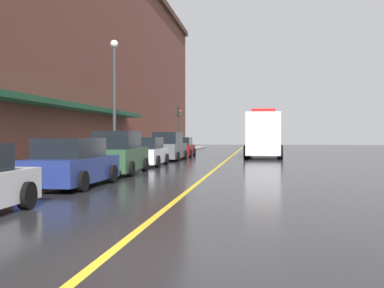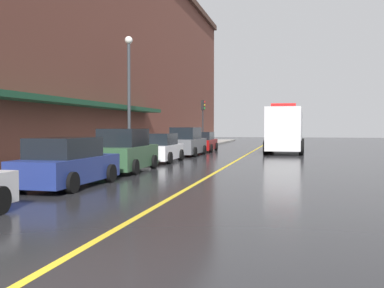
{
  "view_description": "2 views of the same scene",
  "coord_description": "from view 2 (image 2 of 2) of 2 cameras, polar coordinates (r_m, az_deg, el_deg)",
  "views": [
    {
      "loc": [
        2.1,
        -6.34,
        1.7
      ],
      "look_at": [
        -2.78,
        29.04,
        1.05
      ],
      "focal_mm": 44.55,
      "sensor_mm": 36.0,
      "label": 1
    },
    {
      "loc": [
        3.35,
        -5.22,
        1.97
      ],
      "look_at": [
        -2.55,
        21.05,
        0.95
      ],
      "focal_mm": 43.34,
      "sensor_mm": 36.0,
      "label": 2
    }
  ],
  "objects": [
    {
      "name": "parked_car_1",
      "position": [
        15.67,
        -15.11,
        -2.34
      ],
      "size": [
        2.05,
        4.53,
        1.62
      ],
      "rotation": [
        0.0,
        0.0,
        1.55
      ],
      "color": "navy",
      "rests_on": "ground"
    },
    {
      "name": "box_truck",
      "position": [
        35.81,
        11.42,
        1.68
      ],
      "size": [
        2.9,
        8.8,
        3.56
      ],
      "rotation": [
        0.0,
        0.0,
        -1.59
      ],
      "color": "silver",
      "rests_on": "ground"
    },
    {
      "name": "parked_car_2",
      "position": [
        20.53,
        -8.22,
        -0.93
      ],
      "size": [
        2.09,
        4.72,
        1.88
      ],
      "rotation": [
        0.0,
        0.0,
        1.61
      ],
      "color": "#2D5133",
      "rests_on": "ground"
    },
    {
      "name": "parked_car_4",
      "position": [
        31.41,
        -0.67,
        0.19
      ],
      "size": [
        2.04,
        4.81,
        1.92
      ],
      "rotation": [
        0.0,
        0.0,
        1.56
      ],
      "color": "#595B60",
      "rests_on": "ground"
    },
    {
      "name": "lane_center_stripe",
      "position": [
        30.47,
        6.33,
        -1.55
      ],
      "size": [
        0.16,
        70.0,
        0.01
      ],
      "primitive_type": "cube",
      "color": "gold",
      "rests_on": "ground"
    },
    {
      "name": "traffic_light_near",
      "position": [
        44.03,
        1.35,
        3.7
      ],
      "size": [
        0.38,
        0.36,
        4.3
      ],
      "color": "#232326",
      "rests_on": "sidewalk_left"
    },
    {
      "name": "parking_meter_1",
      "position": [
        37.02,
        -0.93,
        0.75
      ],
      "size": [
        0.14,
        0.18,
        1.33
      ],
      "color": "#4C4C51",
      "rests_on": "sidewalk_left"
    },
    {
      "name": "parking_meter_0",
      "position": [
        17.89,
        -16.46,
        -0.85
      ],
      "size": [
        0.14,
        0.18,
        1.33
      ],
      "color": "#4C4C51",
      "rests_on": "sidewalk_left"
    },
    {
      "name": "sidewalk_left",
      "position": [
        31.75,
        -4.86,
        -1.27
      ],
      "size": [
        2.4,
        70.0,
        0.15
      ],
      "primitive_type": "cube",
      "color": "gray",
      "rests_on": "ground"
    },
    {
      "name": "street_lamp_left",
      "position": [
        26.78,
        -7.77,
        7.35
      ],
      "size": [
        0.44,
        0.44,
        6.94
      ],
      "color": "#33383D",
      "rests_on": "sidewalk_left"
    },
    {
      "name": "parked_car_3",
      "position": [
        25.75,
        -3.96,
        -0.56
      ],
      "size": [
        1.99,
        4.19,
        1.59
      ],
      "rotation": [
        0.0,
        0.0,
        1.58
      ],
      "color": "silver",
      "rests_on": "ground"
    },
    {
      "name": "parking_meter_3",
      "position": [
        17.62,
        -16.94,
        -0.89
      ],
      "size": [
        0.14,
        0.18,
        1.33
      ],
      "color": "#4C4C51",
      "rests_on": "sidewalk_left"
    },
    {
      "name": "ground_plane",
      "position": [
        30.47,
        6.33,
        -1.56
      ],
      "size": [
        112.0,
        112.0,
        0.0
      ],
      "primitive_type": "plane",
      "color": "#232326"
    },
    {
      "name": "parking_meter_2",
      "position": [
        19.87,
        -13.33,
        -0.52
      ],
      "size": [
        0.14,
        0.18,
        1.33
      ],
      "color": "#4C4C51",
      "rests_on": "sidewalk_left"
    },
    {
      "name": "brick_building_left",
      "position": [
        33.24,
        -14.28,
        11.99
      ],
      "size": [
        9.24,
        64.0,
        15.35
      ],
      "color": "brown",
      "rests_on": "ground"
    },
    {
      "name": "parked_car_5",
      "position": [
        36.79,
        1.24,
        0.24
      ],
      "size": [
        2.19,
        4.84,
        1.55
      ],
      "rotation": [
        0.0,
        0.0,
        1.6
      ],
      "color": "maroon",
      "rests_on": "ground"
    }
  ]
}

